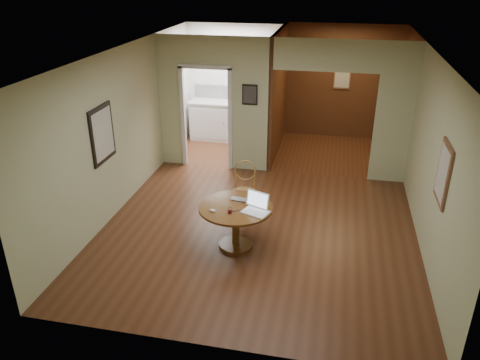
% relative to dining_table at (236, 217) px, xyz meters
% --- Properties ---
extents(floor, '(5.00, 5.00, 0.00)m').
position_rel_dining_table_xyz_m(floor, '(0.25, 0.42, -0.51)').
color(floor, '#4C2715').
rests_on(floor, ground).
extents(room_shell, '(5.20, 7.50, 5.00)m').
position_rel_dining_table_xyz_m(room_shell, '(-0.22, 3.52, 0.78)').
color(room_shell, silver).
rests_on(room_shell, ground).
extents(dining_table, '(1.09, 1.09, 0.68)m').
position_rel_dining_table_xyz_m(dining_table, '(0.00, 0.00, 0.00)').
color(dining_table, brown).
rests_on(dining_table, ground).
extents(chair, '(0.44, 0.44, 0.95)m').
position_rel_dining_table_xyz_m(chair, '(-0.08, 1.04, 0.02)').
color(chair, '#AA813C').
rests_on(chair, ground).
extents(open_laptop, '(0.44, 0.44, 0.26)m').
position_rel_dining_table_xyz_m(open_laptop, '(0.32, -0.06, 0.24)').
color(open_laptop, white).
rests_on(open_laptop, dining_table).
extents(closed_laptop, '(0.32, 0.23, 0.02)m').
position_rel_dining_table_xyz_m(closed_laptop, '(0.02, 0.16, 0.19)').
color(closed_laptop, silver).
rests_on(closed_laptop, dining_table).
extents(mouse, '(0.11, 0.08, 0.04)m').
position_rel_dining_table_xyz_m(mouse, '(-0.29, -0.23, 0.20)').
color(mouse, white).
rests_on(mouse, dining_table).
extents(wine_glass, '(0.08, 0.08, 0.09)m').
position_rel_dining_table_xyz_m(wine_glass, '(-0.04, -0.21, 0.22)').
color(wine_glass, white).
rests_on(wine_glass, dining_table).
extents(pen, '(0.12, 0.09, 0.01)m').
position_rel_dining_table_xyz_m(pen, '(0.03, -0.14, 0.18)').
color(pen, '#0D0D5C').
rests_on(pen, dining_table).
extents(kitchen_cabinet, '(2.06, 0.60, 0.94)m').
position_rel_dining_table_xyz_m(kitchen_cabinet, '(-1.10, 4.62, -0.03)').
color(kitchen_cabinet, silver).
rests_on(kitchen_cabinet, ground).
extents(grocery_bag, '(0.37, 0.34, 0.32)m').
position_rel_dining_table_xyz_m(grocery_bag, '(-0.30, 4.62, 0.59)').
color(grocery_bag, beige).
rests_on(grocery_bag, kitchen_cabinet).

